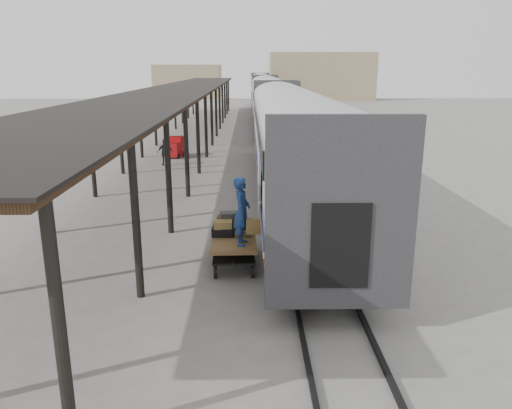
{
  "coord_description": "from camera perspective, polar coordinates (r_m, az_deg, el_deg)",
  "views": [
    {
      "loc": [
        1.38,
        -13.44,
        5.52
      ],
      "look_at": [
        1.56,
        0.44,
        1.7
      ],
      "focal_mm": 35.0,
      "sensor_mm": 36.0,
      "label": 1
    }
  ],
  "objects": [
    {
      "name": "building_left",
      "position": [
        96.15,
        -7.77,
        13.77
      ],
      "size": [
        12.0,
        8.0,
        6.0
      ],
      "primitive_type": "cube",
      "color": "tan",
      "rests_on": "ground"
    },
    {
      "name": "train",
      "position": [
        47.35,
        1.48,
        11.97
      ],
      "size": [
        3.45,
        76.01,
        4.01
      ],
      "color": "silver",
      "rests_on": "ground"
    },
    {
      "name": "baggage_cart",
      "position": [
        14.37,
        -2.56,
        -4.44
      ],
      "size": [
        1.32,
        2.44,
        0.86
      ],
      "rotation": [
        0.0,
        0.0,
        0.03
      ],
      "color": "brown",
      "rests_on": "ground"
    },
    {
      "name": "building_far",
      "position": [
        92.32,
        7.34,
        14.34
      ],
      "size": [
        18.0,
        10.0,
        8.0
      ],
      "primitive_type": "cube",
      "color": "tan",
      "rests_on": "ground"
    },
    {
      "name": "ground",
      "position": [
        14.6,
        -6.17,
        -6.93
      ],
      "size": [
        160.0,
        160.0,
        0.0
      ],
      "primitive_type": "plane",
      "color": "slate",
      "rests_on": "ground"
    },
    {
      "name": "porter",
      "position": [
        13.39,
        -1.63,
        -0.77
      ],
      "size": [
        0.53,
        0.73,
        1.87
      ],
      "primitive_type": "imported",
      "rotation": [
        0.0,
        0.0,
        1.44
      ],
      "color": "navy",
      "rests_on": "baggage_cart"
    },
    {
      "name": "luggage_tug",
      "position": [
        32.27,
        -9.26,
        6.4
      ],
      "size": [
        1.17,
        1.6,
        1.28
      ],
      "rotation": [
        0.0,
        0.0,
        -0.22
      ],
      "color": "maroon",
      "rests_on": "ground"
    },
    {
      "name": "canopy",
      "position": [
        37.77,
        -8.23,
        12.95
      ],
      "size": [
        4.9,
        64.3,
        4.15
      ],
      "color": "#422B19",
      "rests_on": "ground"
    },
    {
      "name": "suitcase_stack",
      "position": [
        14.56,
        -3.13,
        -2.42
      ],
      "size": [
        1.17,
        1.05,
        0.59
      ],
      "rotation": [
        0.0,
        0.0,
        0.03
      ],
      "color": "#363638",
      "rests_on": "baggage_cart"
    },
    {
      "name": "pedestrian",
      "position": [
        29.55,
        -10.36,
        5.89
      ],
      "size": [
        0.97,
        0.65,
        1.53
      ],
      "primitive_type": "imported",
      "rotation": [
        0.0,
        0.0,
        3.48
      ],
      "color": "black",
      "rests_on": "ground"
    },
    {
      "name": "rails",
      "position": [
        47.79,
        1.46,
        8.84
      ],
      "size": [
        1.54,
        150.0,
        0.12
      ],
      "color": "black",
      "rests_on": "ground"
    }
  ]
}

